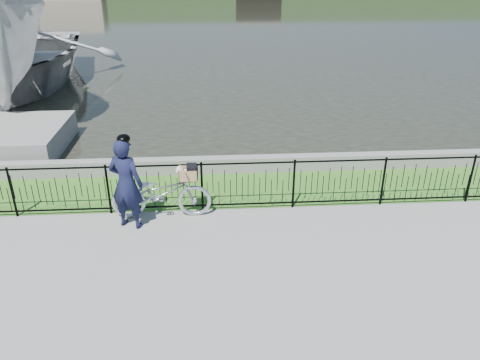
{
  "coord_description": "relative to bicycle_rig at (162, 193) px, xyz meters",
  "views": [
    {
      "loc": [
        -0.78,
        -7.46,
        5.09
      ],
      "look_at": [
        -0.22,
        1.0,
        1.0
      ],
      "focal_mm": 35.0,
      "sensor_mm": 36.0,
      "label": 1
    }
  ],
  "objects": [
    {
      "name": "quay_wall",
      "position": [
        1.85,
        2.2,
        -0.36
      ],
      "size": [
        60.0,
        0.3,
        0.4
      ],
      "primitive_type": "cube",
      "color": "slate",
      "rests_on": "ground"
    },
    {
      "name": "ground",
      "position": [
        1.85,
        -1.4,
        -0.56
      ],
      "size": [
        120.0,
        120.0,
        0.0
      ],
      "primitive_type": "plane",
      "color": "gray",
      "rests_on": "ground"
    },
    {
      "name": "fence",
      "position": [
        1.85,
        0.2,
        0.01
      ],
      "size": [
        14.0,
        0.06,
        1.15
      ],
      "primitive_type": null,
      "color": "black",
      "rests_on": "ground"
    },
    {
      "name": "grass_strip",
      "position": [
        1.85,
        1.2,
        -0.56
      ],
      "size": [
        60.0,
        2.0,
        0.01
      ],
      "primitive_type": "cube",
      "color": "#386C21",
      "rests_on": "ground"
    },
    {
      "name": "cyclist",
      "position": [
        -0.64,
        -0.35,
        0.43
      ],
      "size": [
        0.82,
        0.67,
        2.0
      ],
      "color": "black",
      "rests_on": "ground"
    },
    {
      "name": "water",
      "position": [
        1.85,
        31.6,
        -0.56
      ],
      "size": [
        120.0,
        120.0,
        0.0
      ],
      "primitive_type": "plane",
      "color": "#28281E",
      "rests_on": "ground"
    },
    {
      "name": "bicycle_rig",
      "position": [
        0.0,
        0.0,
        0.0
      ],
      "size": [
        2.11,
        0.73,
        1.19
      ],
      "color": "silver",
      "rests_on": "ground"
    },
    {
      "name": "boat_far",
      "position": [
        -7.38,
        11.35,
        0.65
      ],
      "size": [
        8.37,
        11.69,
        2.42
      ],
      "color": "#B5B5B5",
      "rests_on": "water"
    }
  ]
}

